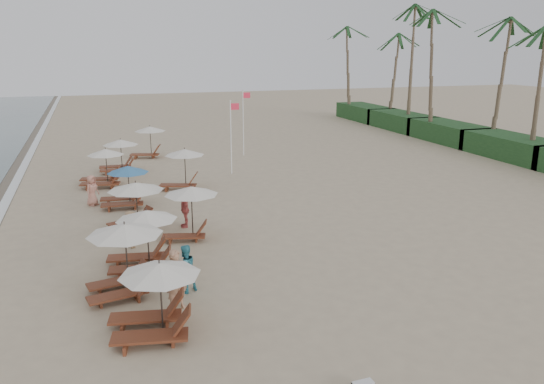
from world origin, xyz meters
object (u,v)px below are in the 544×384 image
object	(u,v)px
lounger_station_1	(120,257)
flag_pole_near	(231,134)
lounger_station_6	(117,156)
inland_station_2	(147,139)
inland_station_1	(181,166)
beachgoer_near	(177,279)
lounger_station_0	(152,301)
beachgoer_far_a	(185,209)
lounger_station_4	(123,188)
inland_station_0	(189,205)
beachgoer_mid_a	(185,269)
lounger_station_2	(140,243)
lounger_station_5	(101,170)
beachgoer_mid_b	(131,229)
beachgoer_far_b	(92,190)
lounger_station_3	(132,204)

from	to	relation	value
lounger_station_1	flag_pole_near	world-z (taller)	flag_pole_near
lounger_station_6	inland_station_2	world-z (taller)	inland_station_2
inland_station_1	beachgoer_near	world-z (taller)	inland_station_1
lounger_station_1	flag_pole_near	distance (m)	17.59
lounger_station_0	beachgoer_far_a	bearing A→B (deg)	74.95
lounger_station_4	beachgoer_far_a	size ratio (longest dim) A/B	1.53
inland_station_0	beachgoer_mid_a	size ratio (longest dim) A/B	1.58
lounger_station_2	lounger_station_5	distance (m)	13.24
lounger_station_0	lounger_station_1	xyz separation A→B (m)	(-0.65, 2.89, 0.26)
inland_station_2	beachgoer_near	xyz separation A→B (m)	(-1.69, -24.34, -0.38)
lounger_station_4	lounger_station_6	bearing A→B (deg)	88.99
beachgoer_mid_b	lounger_station_0	bearing A→B (deg)	146.39
lounger_station_2	beachgoer_mid_a	bearing A→B (deg)	-63.06
lounger_station_0	inland_station_1	size ratio (longest dim) A/B	0.97
lounger_station_6	beachgoer_mid_a	xyz separation A→B (m)	(1.09, -19.00, -0.22)
lounger_station_1	lounger_station_5	size ratio (longest dim) A/B	0.97
lounger_station_0	beachgoer_mid_a	size ratio (longest dim) A/B	1.66
lounger_station_2	beachgoer_near	world-z (taller)	lounger_station_2
inland_station_1	inland_station_0	bearing A→B (deg)	-97.32
lounger_station_4	inland_station_1	world-z (taller)	inland_station_1
inland_station_0	beachgoer_far_b	world-z (taller)	inland_station_0
beachgoer_mid_a	flag_pole_near	xyz separation A→B (m)	(5.72, 16.22, 1.75)
inland_station_1	beachgoer_mid_b	size ratio (longest dim) A/B	1.84
lounger_station_5	flag_pole_near	bearing A→B (deg)	4.80
lounger_station_5	inland_station_0	bearing A→B (deg)	-73.14
lounger_station_3	beachgoer_mid_a	bearing A→B (deg)	-80.96
lounger_station_2	lounger_station_5	world-z (taller)	lounger_station_2
beachgoer_mid_a	flag_pole_near	distance (m)	17.29
lounger_station_2	inland_station_1	distance (m)	11.61
lounger_station_2	inland_station_0	xyz separation A→B (m)	(2.21, 2.66, 0.45)
lounger_station_2	beachgoer_far_a	xyz separation A→B (m)	(2.31, 4.30, -0.19)
lounger_station_1	beachgoer_mid_a	bearing A→B (deg)	-12.86
inland_station_0	beachgoer_near	xyz separation A→B (m)	(-1.45, -6.07, -0.52)
inland_station_2	beachgoer_far_a	bearing A→B (deg)	-90.48
lounger_station_2	inland_station_2	world-z (taller)	inland_station_2
lounger_station_0	inland_station_2	xyz separation A→B (m)	(2.58, 25.72, 0.31)
lounger_station_2	inland_station_0	size ratio (longest dim) A/B	1.04
lounger_station_1	inland_station_2	world-z (taller)	lounger_station_1
lounger_station_4	beachgoer_far_b	size ratio (longest dim) A/B	1.64
lounger_station_0	beachgoer_mid_a	world-z (taller)	lounger_station_0
lounger_station_5	inland_station_2	world-z (taller)	inland_station_2
lounger_station_3	beachgoer_mid_a	xyz separation A→B (m)	(1.10, -6.93, -0.36)
lounger_station_6	inland_station_1	world-z (taller)	inland_station_1
beachgoer_near	beachgoer_mid_b	distance (m)	5.89
lounger_station_4	beachgoer_mid_b	distance (m)	6.14
lounger_station_1	beachgoer_far_b	size ratio (longest dim) A/B	1.67
lounger_station_6	inland_station_2	xyz separation A→B (m)	(2.35, 4.28, 0.30)
lounger_station_0	inland_station_1	bearing A→B (deg)	77.82
lounger_station_0	lounger_station_1	size ratio (longest dim) A/B	1.03
lounger_station_5	lounger_station_6	size ratio (longest dim) A/B	1.03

